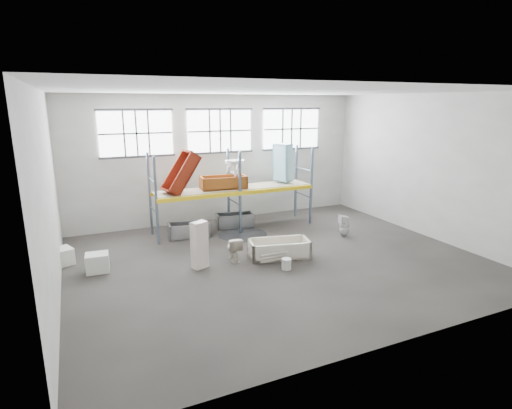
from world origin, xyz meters
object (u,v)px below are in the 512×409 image
carton_near (97,263)px  steel_tub_left (189,230)px  rust_tub_flat (224,182)px  blue_tub_upright (283,163)px  bathtub_beige (279,249)px  steel_tub_right (235,220)px  cistern_tall (200,245)px  toilet_white (344,226)px  toilet_beige (234,248)px  bucket (286,264)px

carton_near → steel_tub_left: bearing=31.4°
rust_tub_flat → blue_tub_upright: blue_tub_upright is taller
bathtub_beige → steel_tub_right: bathtub_beige is taller
cistern_tall → toilet_white: cistern_tall is taller
bathtub_beige → toilet_beige: 1.42m
cistern_tall → steel_tub_right: (2.40, 3.36, -0.43)m
bathtub_beige → toilet_white: toilet_white is taller
bucket → rust_tub_flat: bearing=94.3°
toilet_white → steel_tub_right: bearing=-118.6°
toilet_white → carton_near: bearing=-79.6°
bathtub_beige → steel_tub_right: size_ratio=1.31×
toilet_white → steel_tub_right: (-3.15, 2.73, -0.14)m
toilet_white → carton_near: toilet_white is taller
bathtub_beige → steel_tub_right: (-0.08, 3.57, -0.01)m
cistern_tall → bucket: 2.57m
bathtub_beige → steel_tub_left: (-2.03, 3.07, -0.01)m
blue_tub_upright → carton_near: (-7.16, -2.35, -2.13)m
toilet_white → carton_near: 8.30m
cistern_tall → steel_tub_left: size_ratio=0.97×
bathtub_beige → bucket: bathtub_beige is taller
steel_tub_right → blue_tub_upright: 2.93m
rust_tub_flat → blue_tub_upright: 2.58m
blue_tub_upright → rust_tub_flat: bearing=-178.1°
steel_tub_left → bucket: 4.39m
toilet_beige → steel_tub_left: size_ratio=0.52×
toilet_beige → toilet_white: size_ratio=0.92×
steel_tub_left → steel_tub_right: size_ratio=1.01×
toilet_white → steel_tub_left: (-5.10, 2.23, -0.14)m
steel_tub_right → toilet_beige: bearing=-112.0°
cistern_tall → blue_tub_upright: size_ratio=0.94×
bathtub_beige → blue_tub_upright: size_ratio=1.27×
toilet_white → carton_near: (-8.30, 0.28, -0.13)m
steel_tub_right → bucket: (-0.18, -4.52, -0.10)m
bucket → toilet_white: bearing=28.3°
cistern_tall → rust_tub_flat: rust_tub_flat is taller
toilet_white → bucket: toilet_white is taller
blue_tub_upright → carton_near: 7.83m
steel_tub_left → rust_tub_flat: size_ratio=0.86×
toilet_beige → rust_tub_flat: 3.45m
blue_tub_upright → bathtub_beige: bearing=-119.1°
steel_tub_right → rust_tub_flat: rust_tub_flat is taller
cistern_tall → bathtub_beige: bearing=-25.9°
toilet_beige → blue_tub_upright: size_ratio=0.50×
steel_tub_right → blue_tub_upright: blue_tub_upright is taller
cistern_tall → rust_tub_flat: size_ratio=0.83×
steel_tub_left → steel_tub_right: (1.95, 0.50, -0.00)m
bathtub_beige → steel_tub_left: 3.68m
toilet_white → blue_tub_upright: size_ratio=0.55×
bucket → steel_tub_right: bearing=87.7°
toilet_white → steel_tub_right: toilet_white is taller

